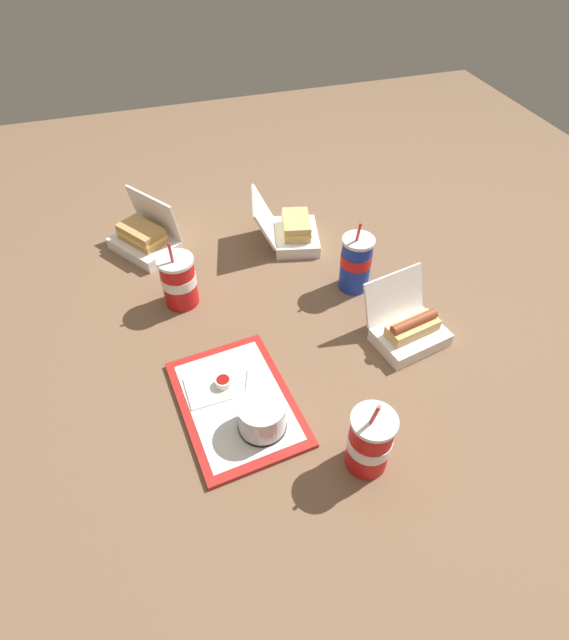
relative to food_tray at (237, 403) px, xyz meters
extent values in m
plane|color=brown|center=(-0.24, 0.16, -0.01)|extent=(3.20, 3.20, 0.00)
cube|color=red|center=(0.00, 0.00, 0.00)|extent=(0.40, 0.30, 0.01)
cube|color=white|center=(0.00, 0.00, 0.01)|extent=(0.35, 0.26, 0.00)
cylinder|color=black|center=(0.09, 0.04, 0.01)|extent=(0.11, 0.11, 0.01)
cylinder|color=#512D19|center=(0.09, 0.04, 0.04)|extent=(0.08, 0.08, 0.06)
cylinder|color=silver|center=(0.09, 0.04, 0.05)|extent=(0.11, 0.11, 0.08)
cylinder|color=white|center=(-0.05, -0.02, 0.02)|extent=(0.04, 0.04, 0.02)
cylinder|color=#9E140F|center=(-0.05, -0.02, 0.03)|extent=(0.03, 0.03, 0.01)
cube|color=white|center=(-0.06, -0.06, 0.01)|extent=(0.11, 0.11, 0.00)
cube|color=white|center=(-0.03, 0.04, 0.01)|extent=(0.11, 0.05, 0.00)
cube|color=white|center=(-0.58, 0.34, 0.01)|extent=(0.22, 0.18, 0.04)
cube|color=white|center=(-0.61, 0.24, 0.10)|extent=(0.20, 0.11, 0.13)
cube|color=#DBB770|center=(-0.58, 0.34, 0.04)|extent=(0.15, 0.11, 0.02)
cube|color=#E5C651|center=(-0.58, 0.34, 0.06)|extent=(0.15, 0.12, 0.01)
cube|color=#DBB770|center=(-0.58, 0.34, 0.08)|extent=(0.15, 0.11, 0.02)
cube|color=white|center=(-0.68, -0.14, 0.01)|extent=(0.25, 0.23, 0.04)
cube|color=white|center=(-0.72, -0.09, 0.10)|extent=(0.19, 0.14, 0.14)
cube|color=tan|center=(-0.68, -0.14, 0.04)|extent=(0.17, 0.15, 0.02)
cube|color=#E5C651|center=(-0.68, -0.14, 0.06)|extent=(0.17, 0.16, 0.01)
cube|color=tan|center=(-0.68, -0.14, 0.08)|extent=(0.17, 0.15, 0.02)
cube|color=white|center=(-0.06, 0.49, 0.01)|extent=(0.16, 0.21, 0.04)
cube|color=white|center=(-0.15, 0.47, 0.09)|extent=(0.09, 0.19, 0.12)
cube|color=#DBB770|center=(-0.06, 0.49, 0.05)|extent=(0.09, 0.15, 0.03)
cylinder|color=#9E4728|center=(-0.06, 0.49, 0.07)|extent=(0.05, 0.14, 0.03)
cylinder|color=yellow|center=(-0.06, 0.49, 0.08)|extent=(0.03, 0.12, 0.01)
cylinder|color=red|center=(-0.40, -0.07, 0.07)|extent=(0.10, 0.10, 0.15)
cylinder|color=white|center=(-0.40, -0.07, 0.08)|extent=(0.10, 0.10, 0.03)
cylinder|color=white|center=(-0.40, -0.07, 0.14)|extent=(0.10, 0.10, 0.01)
cylinder|color=red|center=(-0.40, -0.07, 0.18)|extent=(0.01, 0.01, 0.06)
cylinder|color=#1938B7|center=(-0.32, 0.44, 0.08)|extent=(0.09, 0.09, 0.16)
cylinder|color=red|center=(-0.32, 0.44, 0.10)|extent=(0.09, 0.09, 0.04)
cylinder|color=white|center=(-0.32, 0.44, 0.16)|extent=(0.09, 0.09, 0.01)
cylinder|color=red|center=(-0.31, 0.43, 0.20)|extent=(0.01, 0.01, 0.06)
cylinder|color=red|center=(0.23, 0.24, 0.07)|extent=(0.09, 0.09, 0.15)
cylinder|color=white|center=(0.23, 0.24, 0.08)|extent=(0.09, 0.09, 0.03)
cylinder|color=white|center=(0.23, 0.24, 0.15)|extent=(0.10, 0.10, 0.01)
cylinder|color=red|center=(0.24, 0.23, 0.19)|extent=(0.01, 0.01, 0.06)
camera|label=1|loc=(0.71, -0.10, 1.00)|focal=28.00mm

